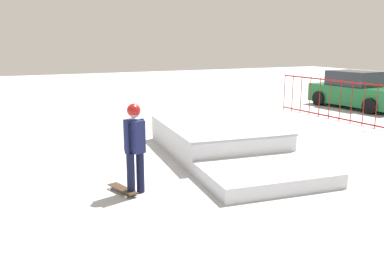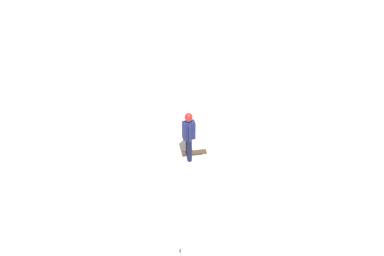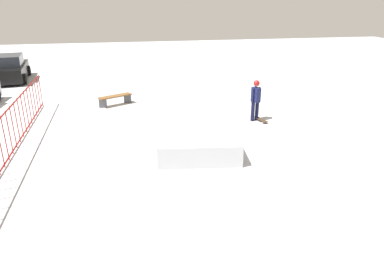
{
  "view_description": "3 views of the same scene",
  "coord_description": "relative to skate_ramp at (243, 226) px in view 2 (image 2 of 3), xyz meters",
  "views": [
    {
      "loc": [
        8.44,
        -5.28,
        2.8
      ],
      "look_at": [
        0.31,
        -1.29,
        0.9
      ],
      "focal_mm": 38.05,
      "sensor_mm": 36.0,
      "label": 1
    },
    {
      "loc": [
        0.4,
        7.43,
        9.03
      ],
      "look_at": [
        1.36,
        -3.3,
        1.0
      ],
      "focal_mm": 40.83,
      "sensor_mm": 36.0,
      "label": 2
    },
    {
      "loc": [
        -11.78,
        2.17,
        4.9
      ],
      "look_at": [
        -0.54,
        0.03,
        0.6
      ],
      "focal_mm": 32.76,
      "sensor_mm": 36.0,
      "label": 3
    }
  ],
  "objects": [
    {
      "name": "skateboard",
      "position": [
        1.53,
        -3.1,
        -0.24
      ],
      "size": [
        0.82,
        0.41,
        0.09
      ],
      "rotation": [
        0.0,
        0.0,
        0.26
      ],
      "color": "#3F2D1E",
      "rests_on": "ground"
    },
    {
      "name": "ground_plane",
      "position": [
        0.24,
        0.13,
        -0.32
      ],
      "size": [
        60.0,
        60.0,
        0.0
      ],
      "primitive_type": "plane",
      "color": "#B7BABF"
    },
    {
      "name": "skate_ramp",
      "position": [
        0.0,
        0.0,
        0.0
      ],
      "size": [
        5.68,
        3.25,
        0.74
      ],
      "rotation": [
        0.0,
        0.0,
        -0.12
      ],
      "color": "silver",
      "rests_on": "ground"
    },
    {
      "name": "skater",
      "position": [
        1.68,
        -2.89,
        0.69
      ],
      "size": [
        0.43,
        0.42,
        1.73
      ],
      "rotation": [
        0.0,
        0.0,
        0.32
      ],
      "color": "black",
      "rests_on": "ground"
    }
  ]
}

